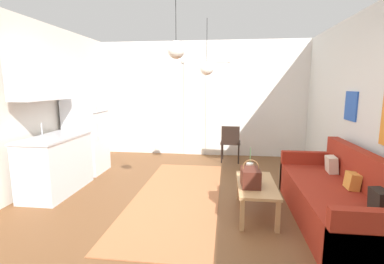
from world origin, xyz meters
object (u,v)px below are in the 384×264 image
at_px(bamboo_vase, 250,169).
at_px(accent_chair, 230,141).
at_px(couch, 340,200).
at_px(pendant_lamp_near, 176,50).
at_px(coffee_table, 256,187).
at_px(handbag, 250,177).
at_px(refrigerator, 86,130).
at_px(pendant_lamp_far, 207,68).

distance_m(bamboo_vase, accent_chair, 2.19).
xyz_separation_m(couch, bamboo_vase, (-1.04, 0.42, 0.22)).
distance_m(couch, pendant_lamp_near, 2.63).
height_order(coffee_table, bamboo_vase, bamboo_vase).
bearing_deg(bamboo_vase, handbag, -93.33).
height_order(coffee_table, refrigerator, refrigerator).
height_order(coffee_table, accent_chair, accent_chair).
bearing_deg(coffee_table, couch, -7.79).
bearing_deg(bamboo_vase, pendant_lamp_far, 132.96).
relative_size(bamboo_vase, refrigerator, 0.25).
bearing_deg(handbag, pendant_lamp_near, -167.50).
distance_m(handbag, accent_chair, 2.59).
bearing_deg(pendant_lamp_far, pendant_lamp_near, -100.75).
bearing_deg(coffee_table, accent_chair, 97.09).
xyz_separation_m(bamboo_vase, handbag, (-0.02, -0.41, 0.02)).
relative_size(bamboo_vase, pendant_lamp_near, 0.55).
relative_size(handbag, pendant_lamp_far, 0.40).
bearing_deg(handbag, couch, -0.82).
bearing_deg(coffee_table, refrigerator, 154.78).
bearing_deg(accent_chair, coffee_table, 99.72).
distance_m(refrigerator, accent_chair, 2.94).
xyz_separation_m(accent_chair, pendant_lamp_far, (-0.42, -1.46, 1.46)).
height_order(bamboo_vase, pendant_lamp_near, pendant_lamp_near).
distance_m(coffee_table, refrigerator, 3.39).
bearing_deg(accent_chair, pendant_lamp_near, 79.08).
distance_m(refrigerator, pendant_lamp_far, 2.60).
distance_m(bamboo_vase, refrigerator, 3.20).
relative_size(refrigerator, pendant_lamp_far, 1.88).
relative_size(pendant_lamp_near, pendant_lamp_far, 0.85).
distance_m(couch, coffee_table, 0.99).
bearing_deg(coffee_table, handbag, -126.92).
bearing_deg(handbag, coffee_table, 53.08).
distance_m(bamboo_vase, pendant_lamp_near, 1.89).
distance_m(handbag, pendant_lamp_near, 1.77).
bearing_deg(bamboo_vase, pendant_lamp_near, -146.51).
distance_m(couch, handbag, 1.09).
height_order(accent_chair, pendant_lamp_near, pendant_lamp_near).
height_order(couch, pendant_lamp_far, pendant_lamp_far).
distance_m(accent_chair, pendant_lamp_near, 3.27).
relative_size(coffee_table, bamboo_vase, 2.50).
bearing_deg(couch, refrigerator, 158.70).
relative_size(bamboo_vase, handbag, 1.18).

